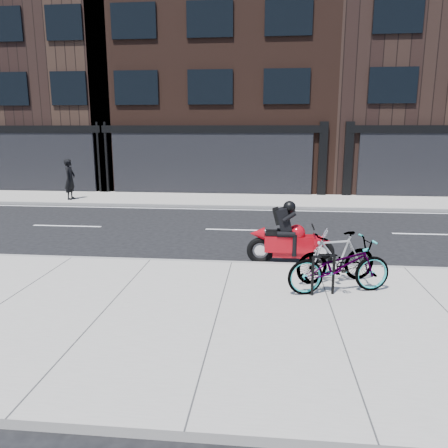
# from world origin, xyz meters

# --- Properties ---
(ground) EXTENTS (120.00, 120.00, 0.00)m
(ground) POSITION_xyz_m (0.00, 0.00, 0.00)
(ground) COLOR black
(ground) RESTS_ON ground
(sidewalk_near) EXTENTS (60.00, 6.00, 0.13)m
(sidewalk_near) POSITION_xyz_m (0.00, -5.00, 0.07)
(sidewalk_near) COLOR gray
(sidewalk_near) RESTS_ON ground
(sidewalk_far) EXTENTS (60.00, 3.50, 0.13)m
(sidewalk_far) POSITION_xyz_m (0.00, 7.75, 0.07)
(sidewalk_far) COLOR gray
(sidewalk_far) RESTS_ON ground
(building_midwest) EXTENTS (10.00, 10.00, 12.00)m
(building_midwest) POSITION_xyz_m (-12.00, 14.50, 6.00)
(building_midwest) COLOR black
(building_midwest) RESTS_ON ground
(building_center) EXTENTS (12.00, 10.00, 14.50)m
(building_center) POSITION_xyz_m (-2.00, 14.50, 7.25)
(building_center) COLOR black
(building_center) RESTS_ON ground
(building_mideast) EXTENTS (12.00, 10.00, 12.50)m
(building_mideast) POSITION_xyz_m (10.00, 14.50, 6.25)
(building_mideast) COLOR black
(building_mideast) RESTS_ON ground
(bike_rack) EXTENTS (0.46, 0.17, 0.79)m
(bike_rack) POSITION_xyz_m (1.91, -3.88, 0.60)
(bike_rack) COLOR black
(bike_rack) RESTS_ON sidewalk_near
(bicycle_front) EXTENTS (2.18, 1.23, 1.08)m
(bicycle_front) POSITION_xyz_m (2.23, -3.72, 0.67)
(bicycle_front) COLOR gray
(bicycle_front) RESTS_ON sidewalk_near
(bicycle_rear) EXTENTS (1.84, 1.10, 1.07)m
(bicycle_rear) POSITION_xyz_m (2.26, -3.12, 0.66)
(bicycle_rear) COLOR gray
(bicycle_rear) RESTS_ON sidewalk_near
(motorcycle) EXTENTS (2.13, 0.48, 1.59)m
(motorcycle) POSITION_xyz_m (1.49, -1.60, 0.65)
(motorcycle) COLOR black
(motorcycle) RESTS_ON ground
(pedestrian) EXTENTS (0.45, 0.67, 1.82)m
(pedestrian) POSITION_xyz_m (-8.07, 6.88, 1.04)
(pedestrian) COLOR black
(pedestrian) RESTS_ON sidewalk_far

